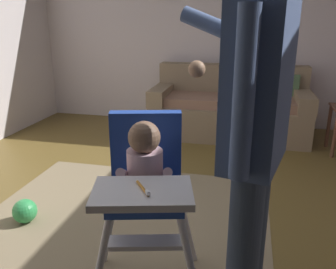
{
  "coord_description": "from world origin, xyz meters",
  "views": [
    {
      "loc": [
        0.74,
        -2.28,
        1.42
      ],
      "look_at": [
        0.33,
        -0.48,
        0.82
      ],
      "focal_mm": 37.91,
      "sensor_mm": 36.0,
      "label": 1
    }
  ],
  "objects_px": {
    "couch": "(230,109)",
    "toy_ball": "(25,211)",
    "adult_standing": "(253,141)",
    "high_chair": "(145,177)"
  },
  "relations": [
    {
      "from": "toy_ball",
      "to": "couch",
      "type": "bearing_deg",
      "value": 61.74
    },
    {
      "from": "adult_standing",
      "to": "toy_ball",
      "type": "distance_m",
      "value": 1.89
    },
    {
      "from": "toy_ball",
      "to": "adult_standing",
      "type": "bearing_deg",
      "value": -21.2
    },
    {
      "from": "toy_ball",
      "to": "high_chair",
      "type": "bearing_deg",
      "value": -24.58
    },
    {
      "from": "couch",
      "to": "adult_standing",
      "type": "relative_size",
      "value": 1.14
    },
    {
      "from": "high_chair",
      "to": "adult_standing",
      "type": "bearing_deg",
      "value": 62.47
    },
    {
      "from": "adult_standing",
      "to": "high_chair",
      "type": "bearing_deg",
      "value": -0.47
    },
    {
      "from": "adult_standing",
      "to": "toy_ball",
      "type": "bearing_deg",
      "value": -8.38
    },
    {
      "from": "high_chair",
      "to": "adult_standing",
      "type": "relative_size",
      "value": 0.59
    },
    {
      "from": "couch",
      "to": "toy_ball",
      "type": "distance_m",
      "value": 2.8
    }
  ]
}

